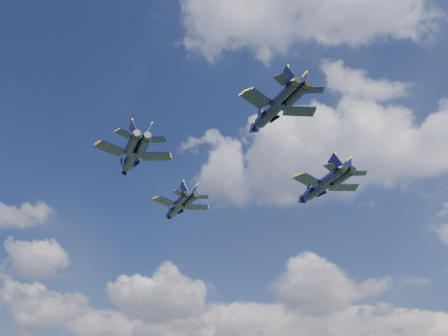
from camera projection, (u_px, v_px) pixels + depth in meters
jet_lead at (176, 208)px, 98.03m from camera, size 13.53×12.61×3.56m
jet_left at (130, 159)px, 78.74m from camera, size 13.43×13.77×3.70m
jet_right at (317, 189)px, 90.68m from camera, size 15.40×14.83×4.11m
jet_slot at (269, 113)px, 71.47m from camera, size 14.07×13.02×3.69m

